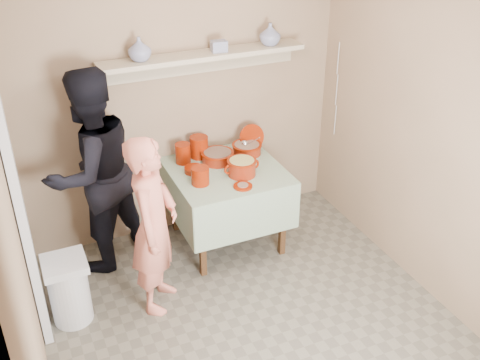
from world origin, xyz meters
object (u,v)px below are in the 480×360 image
person_cook (154,226)px  trash_bin (69,290)px  cazuela_rice (242,166)px  serving_table (226,181)px  person_helper (93,173)px

person_cook → trash_bin: person_cook is taller
person_cook → cazuela_rice: bearing=-34.3°
person_cook → trash_bin: bearing=115.2°
serving_table → trash_bin: bearing=-162.2°
person_helper → serving_table: (1.12, -0.18, -0.25)m
serving_table → person_cook: bearing=-145.9°
trash_bin → person_cook: bearing=-6.2°
person_helper → cazuela_rice: size_ratio=5.38×
person_helper → trash_bin: size_ratio=3.17×
serving_table → trash_bin: serving_table is taller
person_helper → person_cook: bearing=86.5°
cazuela_rice → person_helper: bearing=165.1°
person_cook → cazuela_rice: 1.00m
person_cook → trash_bin: size_ratio=2.62×
serving_table → cazuela_rice: 0.26m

